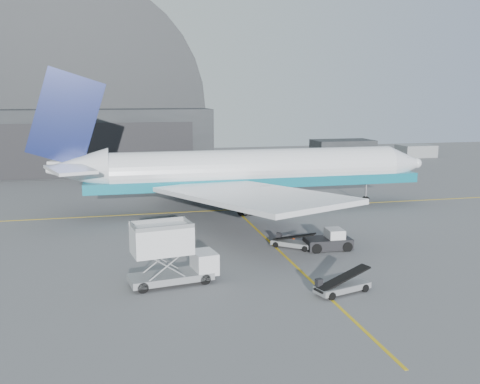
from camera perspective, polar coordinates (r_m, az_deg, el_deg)
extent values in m
plane|color=#565659|center=(50.41, 4.56, -6.59)|extent=(200.00, 200.00, 0.00)
cube|color=gold|center=(69.10, -0.50, -1.88)|extent=(80.00, 0.25, 0.02)
cube|color=gold|center=(48.59, 5.28, -7.25)|extent=(0.25, 40.00, 0.02)
cube|color=black|center=(111.43, -16.95, 5.47)|extent=(50.00, 28.00, 12.00)
cube|color=black|center=(97.51, -17.41, 4.21)|extent=(42.00, 0.40, 9.50)
cube|color=black|center=(130.02, 10.87, 3.72)|extent=(14.00, 8.00, 4.00)
cube|color=gray|center=(134.40, 18.22, 3.60)|extent=(8.00, 6.00, 2.80)
cylinder|color=white|center=(68.56, 1.82, 2.54)|extent=(36.89, 4.92, 4.92)
cone|color=white|center=(76.55, 16.97, 2.91)|extent=(4.51, 4.92, 4.92)
sphere|color=white|center=(77.60, 18.29, 2.94)|extent=(1.43, 1.43, 1.43)
cone|color=white|center=(66.30, -16.92, 2.36)|extent=(7.17, 4.92, 4.92)
cube|color=black|center=(75.87, 16.19, 3.36)|extent=(2.66, 2.25, 0.72)
cube|color=#0E667A|center=(68.79, 1.81, 1.22)|extent=(43.04, 4.97, 1.23)
cube|color=white|center=(55.95, 1.02, -0.31)|extent=(18.90, 25.13, 1.50)
cube|color=white|center=(79.73, -3.34, 2.89)|extent=(18.90, 25.13, 1.50)
cube|color=white|center=(61.70, -17.68, 2.32)|extent=(6.27, 8.58, 0.36)
cube|color=white|center=(70.82, -17.13, 3.33)|extent=(6.27, 8.58, 0.36)
cube|color=#070F3A|center=(65.85, -18.09, 7.53)|extent=(9.50, 0.51, 11.80)
cylinder|color=gray|center=(60.94, 2.87, -1.01)|extent=(5.33, 2.77, 2.77)
cylinder|color=gray|center=(76.58, -0.53, 1.35)|extent=(5.33, 2.77, 2.77)
cylinder|color=#A5A5AA|center=(74.62, 13.27, -0.12)|extent=(0.29, 0.29, 2.87)
cylinder|color=black|center=(74.80, 13.24, -0.86)|extent=(1.13, 0.36, 1.13)
cylinder|color=black|center=(65.76, 0.81, -2.02)|extent=(1.33, 0.46, 1.33)
cylinder|color=black|center=(72.01, -0.46, -0.93)|extent=(1.33, 0.46, 1.33)
cube|color=gray|center=(42.79, -7.39, -8.95)|extent=(6.76, 3.57, 0.54)
cube|color=silver|center=(43.27, -3.83, -7.46)|extent=(2.09, 2.71, 1.72)
cube|color=black|center=(43.44, -2.82, -7.01)|extent=(0.41, 2.03, 0.97)
cube|color=silver|center=(41.73, -8.35, -5.08)|extent=(4.87, 3.37, 2.14)
cylinder|color=black|center=(42.49, -3.73, -9.25)|extent=(0.90, 0.45, 0.86)
cylinder|color=black|center=(44.52, -4.68, -8.34)|extent=(0.90, 0.45, 0.86)
cylinder|color=black|center=(41.29, -10.33, -10.01)|extent=(0.90, 0.45, 0.86)
cylinder|color=black|center=(43.36, -10.97, -9.02)|extent=(0.90, 0.45, 0.86)
cube|color=black|center=(52.31, 9.35, -5.38)|extent=(4.45, 2.56, 0.98)
cube|color=silver|center=(52.31, 10.05, -4.42)|extent=(1.60, 2.02, 0.98)
cylinder|color=black|center=(51.93, 11.36, -5.76)|extent=(1.00, 0.42, 0.98)
cylinder|color=black|center=(53.87, 10.47, -5.14)|extent=(1.00, 0.42, 0.98)
cylinder|color=black|center=(50.86, 8.15, -6.00)|extent=(1.00, 0.42, 0.98)
cylinder|color=black|center=(52.84, 7.37, -5.35)|extent=(1.00, 0.42, 0.98)
cube|color=gray|center=(41.40, 10.87, -9.93)|extent=(4.67, 2.71, 0.45)
cube|color=black|center=(41.16, 10.90, -9.02)|extent=(4.80, 2.31, 1.28)
cube|color=black|center=(40.53, 8.41, -9.55)|extent=(0.60, 0.53, 0.60)
cylinder|color=black|center=(41.98, 13.19, -9.95)|extent=(0.65, 0.41, 0.60)
cylinder|color=black|center=(42.95, 11.89, -9.43)|extent=(0.65, 0.41, 0.60)
cylinder|color=black|center=(39.97, 9.75, -10.88)|extent=(0.65, 0.41, 0.60)
cylinder|color=black|center=(40.98, 8.48, -10.30)|extent=(0.65, 0.41, 0.60)
cube|color=gray|center=(52.30, 5.66, -5.50)|extent=(4.06, 3.76, 0.42)
cube|color=black|center=(52.13, 5.67, -4.80)|extent=(3.96, 3.58, 1.20)
cube|color=black|center=(53.25, 4.17, -4.66)|extent=(0.60, 0.59, 0.56)
cylinder|color=black|center=(51.24, 6.95, -6.03)|extent=(0.58, 0.54, 0.56)
cylinder|color=black|center=(52.43, 7.46, -5.66)|extent=(0.58, 0.54, 0.56)
cylinder|color=black|center=(52.30, 3.85, -5.63)|extent=(0.58, 0.54, 0.56)
cylinder|color=black|center=(53.47, 4.41, -5.28)|extent=(0.58, 0.54, 0.56)
cube|color=#FF4508|center=(55.14, 5.71, -5.10)|extent=(0.34, 0.34, 0.03)
cone|color=#FF4508|center=(55.08, 5.72, -4.87)|extent=(0.34, 0.34, 0.49)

